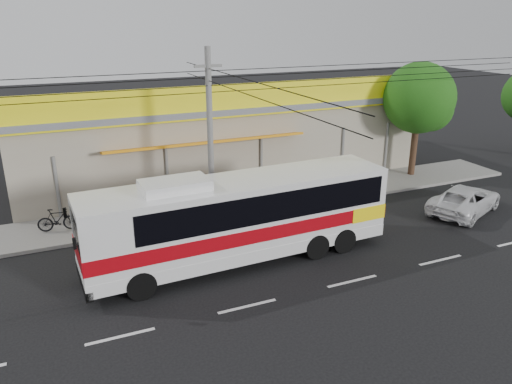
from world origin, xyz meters
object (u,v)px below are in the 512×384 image
motorbike_dark (58,220)px  utility_pole (208,81)px  tree_near (421,100)px  coach_bus (244,213)px  motorbike_red (139,210)px  white_car (465,200)px

motorbike_dark → utility_pole: 8.68m
motorbike_dark → tree_near: size_ratio=0.26×
coach_bus → motorbike_red: 5.92m
coach_bus → tree_near: 14.38m
white_car → utility_pole: bearing=50.9°
coach_bus → white_car: 11.45m
motorbike_dark → tree_near: bearing=-81.1°
motorbike_red → tree_near: tree_near is taller
white_car → tree_near: bearing=-39.1°
motorbike_red → utility_pole: bearing=-135.6°
motorbike_dark → white_car: white_car is taller
utility_pole → tree_near: size_ratio=5.23×
motorbike_dark → white_car: (17.73, -5.06, -0.02)m
motorbike_dark → utility_pole: (6.32, -1.75, 5.69)m
white_car → coach_bus: bearing=68.8°
motorbike_dark → tree_near: (19.30, 0.35, 3.75)m
coach_bus → motorbike_dark: 8.43m
motorbike_red → motorbike_dark: size_ratio=1.27×
coach_bus → motorbike_dark: (-6.36, 5.40, -1.26)m
coach_bus → motorbike_dark: bearing=137.6°
motorbike_dark → white_car: size_ratio=0.37×
coach_bus → motorbike_red: size_ratio=5.49×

